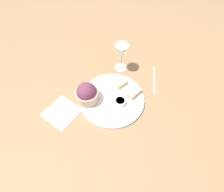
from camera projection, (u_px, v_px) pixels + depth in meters
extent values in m
plane|color=#93704C|center=(112.00, 100.00, 0.92)|extent=(4.00, 4.00, 0.00)
cylinder|color=white|center=(112.00, 99.00, 0.91)|extent=(0.34, 0.34, 0.01)
cylinder|color=tan|center=(87.00, 95.00, 0.88)|extent=(0.12, 0.12, 0.06)
sphere|color=#6B334C|center=(87.00, 92.00, 0.86)|extent=(0.10, 0.10, 0.10)
cylinder|color=white|center=(120.00, 102.00, 0.88)|extent=(0.05, 0.05, 0.03)
cylinder|color=tan|center=(120.00, 101.00, 0.87)|extent=(0.04, 0.04, 0.01)
cube|color=tan|center=(134.00, 92.00, 0.92)|extent=(0.09, 0.08, 0.02)
cube|color=beige|center=(134.00, 91.00, 0.91)|extent=(0.09, 0.08, 0.01)
cube|color=tan|center=(120.00, 83.00, 0.95)|extent=(0.08, 0.08, 0.02)
cube|color=beige|center=(120.00, 81.00, 0.94)|extent=(0.08, 0.08, 0.01)
cylinder|color=silver|center=(121.00, 67.00, 1.04)|extent=(0.07, 0.07, 0.01)
cylinder|color=silver|center=(121.00, 62.00, 1.01)|extent=(0.01, 0.01, 0.09)
cone|color=silver|center=(122.00, 51.00, 0.94)|extent=(0.07, 0.07, 0.08)
cube|color=beige|center=(62.00, 112.00, 0.87)|extent=(0.19, 0.19, 0.01)
cube|color=silver|center=(154.00, 80.00, 0.99)|extent=(0.19, 0.05, 0.01)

